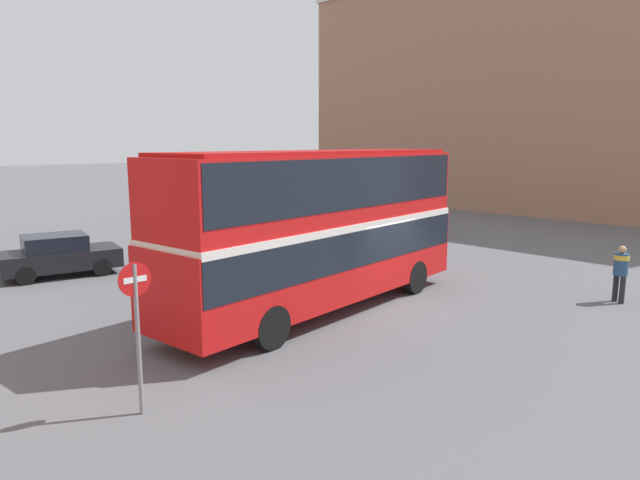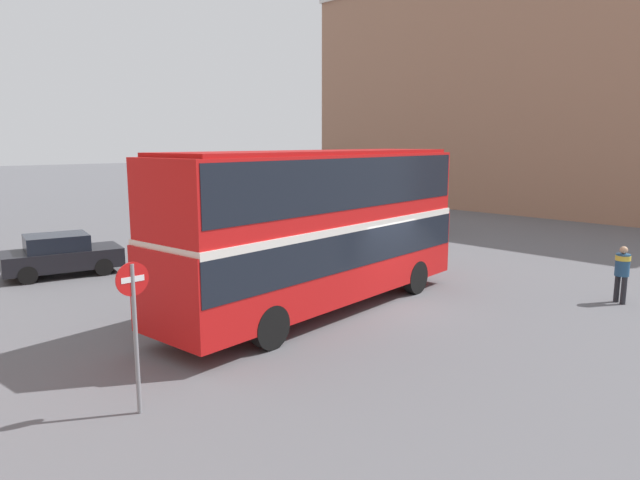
% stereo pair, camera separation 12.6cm
% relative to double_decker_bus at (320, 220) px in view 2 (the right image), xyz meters
% --- Properties ---
extents(ground_plane, '(240.00, 240.00, 0.00)m').
position_rel_double_decker_bus_xyz_m(ground_plane, '(1.91, -1.23, -2.64)').
color(ground_plane, '#5B5B60').
extents(building_row_right, '(9.70, 36.70, 17.01)m').
position_rel_double_decker_bus_xyz_m(building_row_right, '(29.06, 7.28, 5.87)').
color(building_row_right, '#9E7056').
rests_on(building_row_right, ground_plane).
extents(double_decker_bus, '(10.86, 3.74, 4.60)m').
position_rel_double_decker_bus_xyz_m(double_decker_bus, '(0.00, 0.00, 0.00)').
color(double_decker_bus, red).
rests_on(double_decker_bus, ground_plane).
extents(pedestrian_foreground, '(0.58, 0.58, 1.76)m').
position_rel_double_decker_bus_xyz_m(pedestrian_foreground, '(7.11, -5.76, -1.57)').
color(pedestrian_foreground, '#232328').
rests_on(pedestrian_foreground, ground_plane).
extents(parked_car_kerb_near, '(4.53, 2.56, 1.47)m').
position_rel_double_decker_bus_xyz_m(parked_car_kerb_near, '(13.43, 7.35, -1.89)').
color(parked_car_kerb_near, silver).
rests_on(parked_car_kerb_near, ground_plane).
extents(parked_car_kerb_far, '(4.33, 2.66, 1.52)m').
position_rel_double_decker_bus_xyz_m(parked_car_kerb_far, '(-3.87, 9.73, -1.88)').
color(parked_car_kerb_far, black).
rests_on(parked_car_kerb_far, ground_plane).
extents(no_entry_sign, '(0.60, 0.08, 2.79)m').
position_rel_double_decker_bus_xyz_m(no_entry_sign, '(-6.79, -2.43, -0.80)').
color(no_entry_sign, gray).
rests_on(no_entry_sign, ground_plane).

